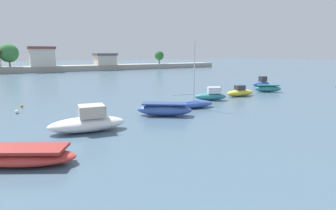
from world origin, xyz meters
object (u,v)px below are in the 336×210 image
at_px(moored_boat_3, 88,122).
at_px(moored_boat_8, 268,88).
at_px(moored_boat_4, 165,109).
at_px(moored_boat_6, 211,95).
at_px(moored_boat_7, 240,92).
at_px(mooring_buoy_3, 22,106).
at_px(moored_boat_9, 261,83).
at_px(moored_boat_2, 24,156).
at_px(moored_boat_5, 193,104).
at_px(mooring_buoy_0, 17,112).
at_px(mooring_buoy_2, 336,86).

distance_m(moored_boat_3, moored_boat_8, 28.43).
height_order(moored_boat_4, moored_boat_6, moored_boat_6).
xyz_separation_m(moored_boat_7, mooring_buoy_3, (-24.98, 5.90, -0.37)).
bearing_deg(mooring_buoy_3, moored_boat_9, -0.55).
bearing_deg(moored_boat_2, moored_boat_6, 55.64).
distance_m(moored_boat_4, moored_boat_9, 26.41).
bearing_deg(mooring_buoy_3, moored_boat_6, -17.86).
relative_size(moored_boat_5, mooring_buoy_3, 24.59).
bearing_deg(moored_boat_3, moored_boat_4, 20.12).
relative_size(moored_boat_7, moored_boat_9, 1.23).
height_order(moored_boat_8, mooring_buoy_0, moored_boat_8).
relative_size(moored_boat_3, mooring_buoy_2, 18.03).
bearing_deg(moored_boat_4, mooring_buoy_3, 169.71).
bearing_deg(moored_boat_5, mooring_buoy_0, 168.38).
relative_size(mooring_buoy_0, mooring_buoy_2, 1.15).
relative_size(moored_boat_2, mooring_buoy_3, 20.58).
bearing_deg(moored_boat_9, mooring_buoy_2, -24.08).
bearing_deg(moored_boat_3, moored_boat_8, 22.34).
distance_m(moored_boat_4, moored_boat_6, 9.82).
distance_m(moored_boat_3, moored_boat_4, 7.38).
height_order(moored_boat_3, mooring_buoy_3, moored_boat_3).
bearing_deg(moored_boat_2, moored_boat_5, 54.31).
distance_m(moored_boat_9, mooring_buoy_0, 35.91).
height_order(moored_boat_2, mooring_buoy_3, moored_boat_2).
bearing_deg(moored_boat_3, moored_boat_7, 24.38).
relative_size(moored_boat_6, mooring_buoy_2, 12.65).
bearing_deg(mooring_buoy_3, mooring_buoy_0, -99.35).
height_order(moored_boat_4, moored_boat_7, moored_boat_7).
bearing_deg(mooring_buoy_3, moored_boat_3, -72.88).
distance_m(moored_boat_6, mooring_buoy_3, 20.81).
height_order(moored_boat_3, moored_boat_4, moored_boat_3).
bearing_deg(moored_boat_8, moored_boat_7, -140.43).
distance_m(moored_boat_7, moored_boat_8, 6.36).
distance_m(moored_boat_7, moored_boat_9, 11.71).
bearing_deg(moored_boat_7, mooring_buoy_2, 3.50).
bearing_deg(moored_boat_5, moored_boat_9, 33.05).
xyz_separation_m(moored_boat_7, moored_boat_8, (6.30, 0.85, -0.01)).
bearing_deg(moored_boat_8, mooring_buoy_3, -157.27).
height_order(moored_boat_7, moored_boat_8, moored_boat_7).
height_order(moored_boat_4, moored_boat_8, moored_boat_4).
distance_m(moored_boat_6, moored_boat_8, 11.55).
bearing_deg(moored_boat_4, moored_boat_2, -118.87).
xyz_separation_m(moored_boat_3, moored_boat_9, (31.48, 11.97, -0.10)).
xyz_separation_m(moored_boat_5, mooring_buoy_2, (31.06, 2.68, -0.28)).
height_order(moored_boat_6, mooring_buoy_0, moored_boat_6).
xyz_separation_m(moored_boat_8, mooring_buoy_0, (-31.80, 1.90, -0.31)).
height_order(moored_boat_5, moored_boat_6, moored_boat_5).
height_order(moored_boat_4, moored_boat_5, moored_boat_5).
xyz_separation_m(moored_boat_2, mooring_buoy_3, (0.51, 16.61, -0.29)).
relative_size(moored_boat_5, mooring_buoy_2, 21.57).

